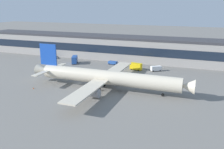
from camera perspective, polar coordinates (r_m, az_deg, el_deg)
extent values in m
plane|color=slate|center=(105.53, -7.65, -2.04)|extent=(600.00, 600.00, 0.00)
cube|color=#9E9993|center=(150.33, 1.65, 6.02)|extent=(179.51, 16.94, 12.73)
cube|color=#38383D|center=(149.28, 1.67, 8.65)|extent=(183.10, 17.28, 1.20)
cube|color=#192333|center=(142.32, 0.52, 5.72)|extent=(175.92, 0.16, 4.58)
cylinder|color=beige|center=(95.93, -0.84, -0.71)|extent=(56.13, 5.74, 5.52)
cone|color=beige|center=(89.77, 17.08, -2.62)|extent=(4.99, 5.26, 5.24)
cone|color=beige|center=(110.22, -15.49, 0.92)|extent=(6.09, 4.99, 4.97)
cube|color=#1947B2|center=(106.94, -14.50, 4.49)|extent=(7.73, 0.53, 8.83)
cube|color=beige|center=(112.91, -12.31, 1.92)|extent=(2.44, 9.94, 0.30)
cube|color=beige|center=(103.33, -15.95, 0.37)|extent=(2.44, 9.94, 0.30)
cube|color=beige|center=(110.62, 1.15, 1.27)|extent=(6.10, 25.27, 0.50)
cube|color=beige|center=(83.58, -6.04, -3.76)|extent=(6.10, 25.27, 0.50)
cylinder|color=#99999E|center=(107.37, 0.96, -0.25)|extent=(4.57, 3.05, 3.04)
cylinder|color=#99999E|center=(87.01, -4.29, -4.25)|extent=(4.57, 3.05, 3.04)
cylinder|color=black|center=(91.97, 11.65, -4.62)|extent=(1.10, 0.50, 1.10)
cylinder|color=slate|center=(91.52, 11.69, -3.85)|extent=(0.24, 0.24, 2.08)
cylinder|color=black|center=(100.44, -1.80, -2.51)|extent=(1.10, 0.50, 1.10)
cylinder|color=slate|center=(100.03, -1.80, -1.79)|extent=(0.24, 0.24, 2.08)
cylinder|color=black|center=(96.13, -2.94, -3.38)|extent=(1.10, 0.50, 1.10)
cylinder|color=slate|center=(95.70, -2.95, -2.64)|extent=(0.24, 0.24, 2.08)
cube|color=#2651A5|center=(137.18, 0.17, 2.79)|extent=(5.06, 3.11, 1.40)
cube|color=black|center=(137.70, -0.32, 2.96)|extent=(1.93, 2.56, 0.35)
cylinder|color=black|center=(137.08, -0.68, 2.47)|extent=(0.73, 0.37, 0.70)
cylinder|color=black|center=(139.10, -0.23, 2.67)|extent=(0.73, 0.37, 0.70)
cylinder|color=black|center=(135.59, 0.58, 2.32)|extent=(0.73, 0.37, 0.70)
cylinder|color=black|center=(137.64, 1.02, 2.53)|extent=(0.73, 0.37, 0.70)
cube|color=#2651A5|center=(158.49, -14.84, 4.35)|extent=(7.90, 7.94, 3.00)
cube|color=black|center=(156.14, -14.71, 4.41)|extent=(3.90, 3.90, 0.75)
cylinder|color=black|center=(156.15, -14.16, 3.66)|extent=(0.71, 0.71, 0.70)
cylinder|color=black|center=(155.76, -15.07, 3.57)|extent=(0.71, 0.71, 0.70)
cylinder|color=black|center=(161.83, -14.53, 4.06)|extent=(0.71, 0.71, 0.70)
cylinder|color=black|center=(161.45, -15.42, 3.97)|extent=(0.71, 0.71, 0.70)
cube|color=yellow|center=(125.74, 5.55, 1.90)|extent=(6.34, 3.46, 3.20)
cube|color=black|center=(126.28, 4.89, 2.28)|extent=(2.47, 2.56, 0.80)
cylinder|color=black|center=(126.09, 4.46, 1.22)|extent=(0.74, 0.42, 0.70)
cylinder|color=black|center=(127.96, 4.90, 1.43)|extent=(0.74, 0.42, 0.70)
cylinder|color=black|center=(124.33, 6.19, 0.96)|extent=(0.74, 0.42, 0.70)
cylinder|color=black|center=(126.22, 6.61, 1.18)|extent=(0.74, 0.42, 0.70)
cube|color=white|center=(125.19, 10.13, 1.43)|extent=(5.52, 4.79, 2.20)
cube|color=black|center=(125.67, 10.73, 1.66)|extent=(2.65, 2.70, 0.55)
cylinder|color=black|center=(127.08, 10.67, 1.10)|extent=(0.75, 0.65, 0.70)
cylinder|color=black|center=(125.36, 11.05, 0.88)|extent=(0.75, 0.65, 0.70)
cylinder|color=black|center=(125.61, 9.16, 1.00)|extent=(0.75, 0.65, 0.70)
cylinder|color=black|center=(123.87, 9.52, 0.77)|extent=(0.75, 0.65, 0.70)
cube|color=#2651A5|center=(140.76, -8.63, 3.44)|extent=(5.17, 7.65, 3.80)
cube|color=black|center=(138.67, -8.73, 3.57)|extent=(3.18, 3.25, 0.95)
cylinder|color=black|center=(138.61, -8.23, 2.46)|extent=(0.55, 0.76, 0.70)
cylinder|color=black|center=(138.88, -9.19, 2.45)|extent=(0.55, 0.76, 0.70)
cylinder|color=black|center=(143.48, -8.02, 2.93)|extent=(0.55, 0.76, 0.70)
cylinder|color=black|center=(143.75, -8.95, 2.92)|extent=(0.55, 0.76, 0.70)
cone|color=#F2590C|center=(102.86, -17.70, -2.99)|extent=(0.47, 0.47, 0.59)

